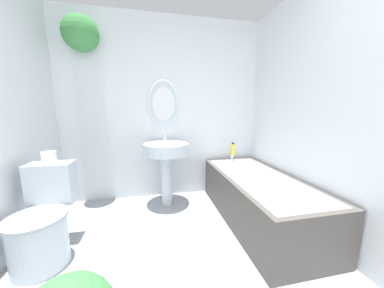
{
  "coord_description": "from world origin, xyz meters",
  "views": [
    {
      "loc": [
        -0.17,
        -0.17,
        1.19
      ],
      "look_at": [
        0.18,
        1.54,
        0.89
      ],
      "focal_mm": 18.0,
      "sensor_mm": 36.0,
      "label": 1
    }
  ],
  "objects_px": {
    "pedestal_sink": "(166,156)",
    "shampoo_bottle": "(233,149)",
    "toilet": "(43,223)",
    "bathtub": "(257,197)",
    "toilet_paper_roll": "(49,157)"
  },
  "relations": [
    {
      "from": "toilet",
      "to": "toilet_paper_roll",
      "type": "distance_m",
      "value": 0.53
    },
    {
      "from": "toilet_paper_roll",
      "to": "bathtub",
      "type": "bearing_deg",
      "value": -0.68
    },
    {
      "from": "pedestal_sink",
      "to": "bathtub",
      "type": "height_order",
      "value": "pedestal_sink"
    },
    {
      "from": "toilet",
      "to": "bathtub",
      "type": "height_order",
      "value": "toilet"
    },
    {
      "from": "pedestal_sink",
      "to": "bathtub",
      "type": "bearing_deg",
      "value": -29.82
    },
    {
      "from": "toilet",
      "to": "pedestal_sink",
      "type": "relative_size",
      "value": 0.83
    },
    {
      "from": "toilet",
      "to": "bathtub",
      "type": "bearing_deg",
      "value": 5.28
    },
    {
      "from": "pedestal_sink",
      "to": "toilet_paper_roll",
      "type": "bearing_deg",
      "value": -153.44
    },
    {
      "from": "bathtub",
      "to": "toilet_paper_roll",
      "type": "xyz_separation_m",
      "value": [
        -1.98,
        0.02,
        0.54
      ]
    },
    {
      "from": "toilet",
      "to": "shampoo_bottle",
      "type": "xyz_separation_m",
      "value": [
        1.99,
        0.9,
        0.34
      ]
    },
    {
      "from": "toilet",
      "to": "pedestal_sink",
      "type": "bearing_deg",
      "value": 34.97
    },
    {
      "from": "pedestal_sink",
      "to": "shampoo_bottle",
      "type": "height_order",
      "value": "pedestal_sink"
    },
    {
      "from": "toilet",
      "to": "bathtub",
      "type": "distance_m",
      "value": 1.99
    },
    {
      "from": "shampoo_bottle",
      "to": "toilet",
      "type": "bearing_deg",
      "value": -155.68
    },
    {
      "from": "pedestal_sink",
      "to": "shampoo_bottle",
      "type": "bearing_deg",
      "value": 10.42
    }
  ]
}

